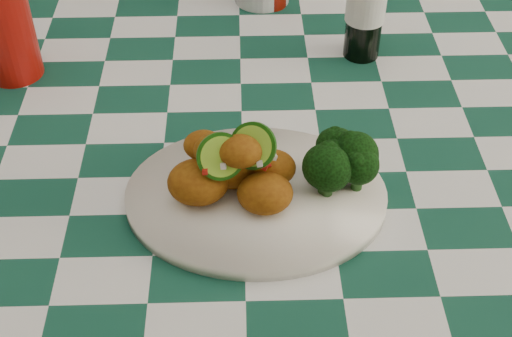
{
  "coord_description": "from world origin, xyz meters",
  "views": [
    {
      "loc": [
        -0.0,
        -0.78,
        1.39
      ],
      "look_at": [
        0.01,
        -0.18,
        0.84
      ],
      "focal_mm": 50.0,
      "sensor_mm": 36.0,
      "label": 1
    }
  ],
  "objects_px": {
    "wooden_chair_right": "(327,35)",
    "red_tumbler": "(6,32)",
    "wooden_chair_left": "(62,40)",
    "dining_table": "(245,289)",
    "fried_chicken_pile": "(241,165)",
    "plate": "(256,197)"
  },
  "relations": [
    {
      "from": "wooden_chair_right",
      "to": "red_tumbler",
      "type": "bearing_deg",
      "value": -150.49
    },
    {
      "from": "wooden_chair_left",
      "to": "wooden_chair_right",
      "type": "relative_size",
      "value": 0.92
    },
    {
      "from": "dining_table",
      "to": "fried_chicken_pile",
      "type": "bearing_deg",
      "value": -90.78
    },
    {
      "from": "red_tumbler",
      "to": "wooden_chair_left",
      "type": "bearing_deg",
      "value": 99.55
    },
    {
      "from": "wooden_chair_left",
      "to": "wooden_chair_right",
      "type": "bearing_deg",
      "value": -22.46
    },
    {
      "from": "dining_table",
      "to": "red_tumbler",
      "type": "height_order",
      "value": "red_tumbler"
    },
    {
      "from": "plate",
      "to": "wooden_chair_right",
      "type": "xyz_separation_m",
      "value": [
        0.2,
        0.88,
        -0.32
      ]
    },
    {
      "from": "plate",
      "to": "wooden_chair_left",
      "type": "height_order",
      "value": "wooden_chair_left"
    },
    {
      "from": "wooden_chair_left",
      "to": "dining_table",
      "type": "bearing_deg",
      "value": -77.4
    },
    {
      "from": "dining_table",
      "to": "wooden_chair_right",
      "type": "height_order",
      "value": "wooden_chair_right"
    },
    {
      "from": "dining_table",
      "to": "wooden_chair_left",
      "type": "height_order",
      "value": "wooden_chair_left"
    },
    {
      "from": "wooden_chair_left",
      "to": "red_tumbler",
      "type": "bearing_deg",
      "value": -98.04
    },
    {
      "from": "wooden_chair_right",
      "to": "plate",
      "type": "bearing_deg",
      "value": -121.03
    },
    {
      "from": "fried_chicken_pile",
      "to": "wooden_chair_left",
      "type": "height_order",
      "value": "fried_chicken_pile"
    },
    {
      "from": "red_tumbler",
      "to": "wooden_chair_right",
      "type": "xyz_separation_m",
      "value": [
        0.54,
        0.6,
        -0.38
      ]
    },
    {
      "from": "dining_table",
      "to": "wooden_chair_left",
      "type": "distance_m",
      "value": 0.88
    },
    {
      "from": "fried_chicken_pile",
      "to": "dining_table",
      "type": "bearing_deg",
      "value": 89.22
    },
    {
      "from": "wooden_chair_left",
      "to": "wooden_chair_right",
      "type": "xyz_separation_m",
      "value": [
        0.66,
        -0.06,
        0.04
      ]
    },
    {
      "from": "wooden_chair_right",
      "to": "wooden_chair_left",
      "type": "bearing_deg",
      "value": 156.75
    },
    {
      "from": "plate",
      "to": "wooden_chair_right",
      "type": "distance_m",
      "value": 0.96
    },
    {
      "from": "dining_table",
      "to": "wooden_chair_left",
      "type": "relative_size",
      "value": 1.91
    },
    {
      "from": "wooden_chair_right",
      "to": "dining_table",
      "type": "bearing_deg",
      "value": -125.23
    }
  ]
}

